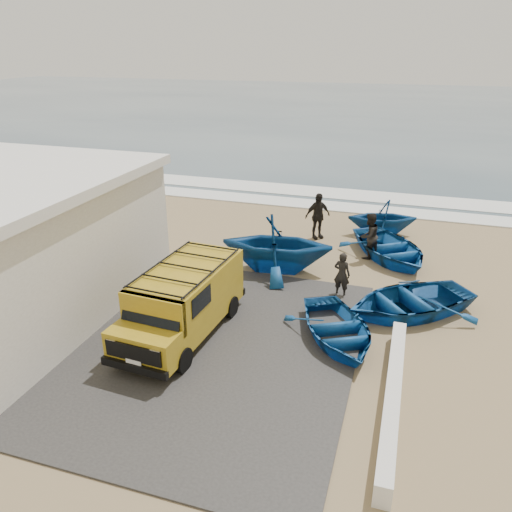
# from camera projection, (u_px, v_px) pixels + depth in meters

# --- Properties ---
(ground) EXTENTS (160.00, 160.00, 0.00)m
(ground) POSITION_uv_depth(u_px,v_px,m) (235.00, 313.00, 15.77)
(ground) COLOR #947C56
(slab) EXTENTS (12.00, 10.00, 0.05)m
(slab) POSITION_uv_depth(u_px,v_px,m) (147.00, 334.00, 14.56)
(slab) COLOR #3B3836
(slab) RESTS_ON ground
(ocean) EXTENTS (180.00, 88.00, 0.01)m
(ocean) POSITION_uv_depth(u_px,v_px,m) (381.00, 109.00, 64.84)
(ocean) COLOR #385166
(ocean) RESTS_ON ground
(surf_line) EXTENTS (180.00, 1.60, 0.06)m
(surf_line) POSITION_uv_depth(u_px,v_px,m) (312.00, 204.00, 26.27)
(surf_line) COLOR white
(surf_line) RESTS_ON ground
(surf_wash) EXTENTS (180.00, 2.20, 0.04)m
(surf_wash) POSITION_uv_depth(u_px,v_px,m) (321.00, 192.00, 28.47)
(surf_wash) COLOR white
(surf_wash) RESTS_ON ground
(parapet) EXTENTS (0.35, 6.00, 0.55)m
(parapet) POSITION_uv_depth(u_px,v_px,m) (393.00, 396.00, 11.64)
(parapet) COLOR silver
(parapet) RESTS_ON ground
(van) EXTENTS (2.22, 4.93, 2.06)m
(van) POSITION_uv_depth(u_px,v_px,m) (183.00, 299.00, 14.25)
(van) COLOR #B2901A
(van) RESTS_ON ground
(boat_near_left) EXTENTS (3.99, 4.42, 0.75)m
(boat_near_left) POSITION_uv_depth(u_px,v_px,m) (337.00, 329.00, 14.18)
(boat_near_left) COLOR #124E93
(boat_near_left) RESTS_ON ground
(boat_near_right) EXTENTS (5.21, 4.99, 0.88)m
(boat_near_right) POSITION_uv_depth(u_px,v_px,m) (409.00, 301.00, 15.60)
(boat_near_right) COLOR #124E93
(boat_near_right) RESTS_ON ground
(boat_mid_left) EXTENTS (4.49, 4.01, 2.14)m
(boat_mid_left) POSITION_uv_depth(u_px,v_px,m) (277.00, 244.00, 18.33)
(boat_mid_left) COLOR #124E93
(boat_mid_left) RESTS_ON ground
(boat_mid_right) EXTENTS (4.92, 5.28, 0.89)m
(boat_mid_right) POSITION_uv_depth(u_px,v_px,m) (390.00, 248.00, 19.58)
(boat_mid_right) COLOR #124E93
(boat_mid_right) RESTS_ON ground
(boat_far_left) EXTENTS (3.55, 3.26, 1.58)m
(boat_far_left) POSITION_uv_depth(u_px,v_px,m) (382.00, 217.00, 21.99)
(boat_far_left) COLOR #124E93
(boat_far_left) RESTS_ON ground
(fisherman_front) EXTENTS (0.63, 0.49, 1.55)m
(fisherman_front) POSITION_uv_depth(u_px,v_px,m) (342.00, 274.00, 16.59)
(fisherman_front) COLOR black
(fisherman_front) RESTS_ON ground
(fisherman_middle) EXTENTS (1.09, 1.14, 1.85)m
(fisherman_middle) POSITION_uv_depth(u_px,v_px,m) (369.00, 236.00, 19.46)
(fisherman_middle) COLOR black
(fisherman_middle) RESTS_ON ground
(fisherman_back) EXTENTS (1.22, 1.14, 2.02)m
(fisherman_back) POSITION_uv_depth(u_px,v_px,m) (318.00, 216.00, 21.45)
(fisherman_back) COLOR black
(fisherman_back) RESTS_ON ground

